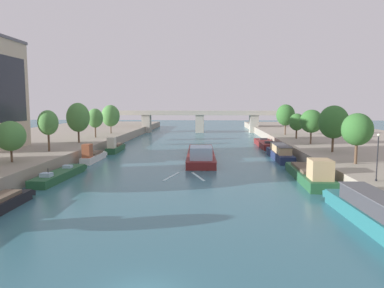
{
  "coord_description": "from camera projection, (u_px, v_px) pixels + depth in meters",
  "views": [
    {
      "loc": [
        3.48,
        -17.06,
        9.85
      ],
      "look_at": [
        0.0,
        52.81,
        2.02
      ],
      "focal_mm": 33.75,
      "sensor_mm": 36.0,
      "label": 1
    }
  ],
  "objects": [
    {
      "name": "wake_behind_barge",
      "position": [
        185.0,
        176.0,
        49.05
      ],
      "size": [
        5.6,
        5.97,
        0.03
      ],
      "color": "#A5D1DB",
      "rests_on": "ground"
    },
    {
      "name": "moored_boat_left_near",
      "position": [
        93.0,
        156.0,
        61.8
      ],
      "size": [
        1.79,
        10.05,
        3.29
      ],
      "color": "silver",
      "rests_on": "ground"
    },
    {
      "name": "moored_boat_left_upstream",
      "position": [
        115.0,
        147.0,
        74.12
      ],
      "size": [
        2.31,
        10.32,
        3.28
      ],
      "color": "#235633",
      "rests_on": "ground"
    },
    {
      "name": "tree_right_distant",
      "position": [
        297.0,
        122.0,
        80.45
      ],
      "size": [
        3.41,
        3.41,
        5.61
      ],
      "color": "brown",
      "rests_on": "quay_right"
    },
    {
      "name": "tree_left_second",
      "position": [
        78.0,
        117.0,
        71.48
      ],
      "size": [
        4.52,
        4.52,
        7.94
      ],
      "color": "brown",
      "rests_on": "quay_left"
    },
    {
      "name": "tree_left_nearest",
      "position": [
        95.0,
        118.0,
        82.88
      ],
      "size": [
        3.64,
        3.64,
        6.67
      ],
      "color": "brown",
      "rests_on": "quay_left"
    },
    {
      "name": "moored_boat_right_gap_after",
      "position": [
        369.0,
        210.0,
        29.75
      ],
      "size": [
        3.18,
        13.98,
        2.72
      ],
      "color": "#23666B",
      "rests_on": "ground"
    },
    {
      "name": "moored_boat_right_downstream",
      "position": [
        310.0,
        174.0,
        45.76
      ],
      "size": [
        3.6,
        15.7,
        3.51
      ],
      "color": "#235633",
      "rests_on": "ground"
    },
    {
      "name": "tree_left_distant",
      "position": [
        48.0,
        123.0,
        58.64
      ],
      "size": [
        3.27,
        3.27,
        6.73
      ],
      "color": "brown",
      "rests_on": "quay_left"
    },
    {
      "name": "tree_right_far",
      "position": [
        357.0,
        130.0,
        46.31
      ],
      "size": [
        3.94,
        3.94,
        6.57
      ],
      "color": "brown",
      "rests_on": "quay_right"
    },
    {
      "name": "lamppost_right_bank",
      "position": [
        378.0,
        155.0,
        36.08
      ],
      "size": [
        0.28,
        0.28,
        4.82
      ],
      "color": "black",
      "rests_on": "quay_right"
    },
    {
      "name": "moored_boat_left_downstream",
      "position": [
        60.0,
        175.0,
        47.49
      ],
      "size": [
        2.83,
        13.21,
        2.11
      ],
      "color": "#235633",
      "rests_on": "ground"
    },
    {
      "name": "tree_left_past_mid",
      "position": [
        11.0,
        136.0,
        47.78
      ],
      "size": [
        3.91,
        3.91,
        5.5
      ],
      "color": "brown",
      "rests_on": "quay_left"
    },
    {
      "name": "moored_boat_right_upstream",
      "position": [
        266.0,
        144.0,
        83.51
      ],
      "size": [
        3.59,
        16.68,
        2.33
      ],
      "color": "maroon",
      "rests_on": "ground"
    },
    {
      "name": "moored_boat_right_midway",
      "position": [
        280.0,
        153.0,
        64.61
      ],
      "size": [
        2.61,
        15.45,
        2.66
      ],
      "color": "#1E284C",
      "rests_on": "ground"
    },
    {
      "name": "quay_right",
      "position": [
        377.0,
        149.0,
        70.87
      ],
      "size": [
        36.0,
        170.0,
        2.09
      ],
      "primitive_type": "cube",
      "color": "gray",
      "rests_on": "ground"
    },
    {
      "name": "tree_right_third",
      "position": [
        286.0,
        115.0,
        90.23
      ],
      "size": [
        4.61,
        4.61,
        7.61
      ],
      "color": "brown",
      "rests_on": "quay_right"
    },
    {
      "name": "bridge_far",
      "position": [
        200.0,
        119.0,
        123.39
      ],
      "size": [
        60.81,
        4.4,
        7.47
      ],
      "color": "#ADA899",
      "rests_on": "ground"
    },
    {
      "name": "barge_midriver",
      "position": [
        201.0,
        154.0,
        63.92
      ],
      "size": [
        5.33,
        24.81,
        3.13
      ],
      "color": "maroon",
      "rests_on": "ground"
    },
    {
      "name": "tree_right_past_mid",
      "position": [
        334.0,
        122.0,
        57.74
      ],
      "size": [
        4.72,
        4.72,
        7.5
      ],
      "color": "brown",
      "rests_on": "quay_right"
    },
    {
      "name": "quay_left",
      "position": [
        17.0,
        147.0,
        74.47
      ],
      "size": [
        36.0,
        170.0,
        2.09
      ],
      "primitive_type": "cube",
      "color": "gray",
      "rests_on": "ground"
    },
    {
      "name": "tree_left_by_lamp",
      "position": [
        111.0,
        116.0,
        94.47
      ],
      "size": [
        4.71,
        4.71,
        7.43
      ],
      "color": "brown",
      "rests_on": "quay_left"
    },
    {
      "name": "tree_right_nearest",
      "position": [
        311.0,
        121.0,
        69.42
      ],
      "size": [
        4.34,
        4.34,
        6.64
      ],
      "color": "brown",
      "rests_on": "quay_right"
    }
  ]
}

